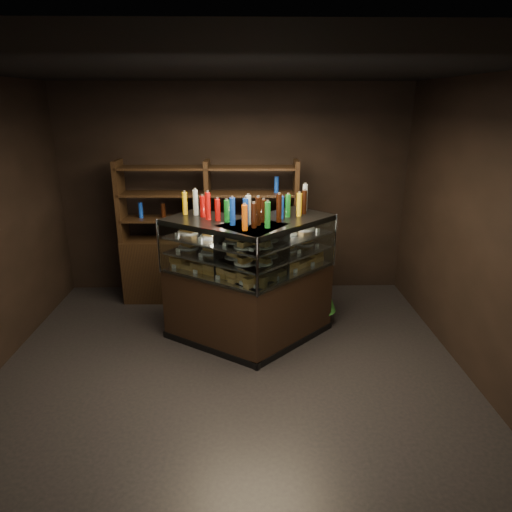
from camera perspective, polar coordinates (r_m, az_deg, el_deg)
The scene contains 7 objects.
ground at distance 4.92m, azimuth -3.20°, elevation -15.14°, with size 5.00×5.00×0.00m, color black.
room_shell at distance 4.16m, azimuth -3.69°, elevation 7.61°, with size 5.02×5.02×3.01m.
display_case at distance 5.41m, azimuth -0.71°, elevation -5.73°, with size 2.10×1.45×1.50m.
food_display at distance 5.18m, azimuth -0.73°, elevation 0.37°, with size 1.72×0.98×0.46m.
bottles_top at distance 5.04m, azimuth -0.76°, elevation 6.02°, with size 1.54×0.84×0.30m.
potted_conifer at distance 5.87m, azimuth 8.24°, elevation -4.28°, with size 0.38×0.38×0.81m.
back_shelving at distance 6.51m, azimuth -5.77°, elevation -0.43°, with size 2.45×0.48×2.00m.
Camera 1 is at (0.18, -4.07, 2.76)m, focal length 32.00 mm.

